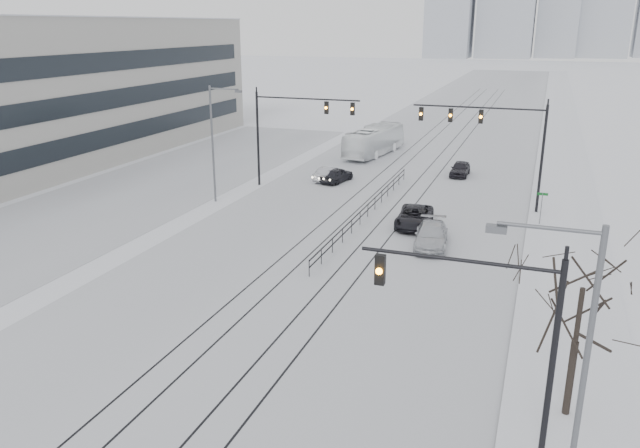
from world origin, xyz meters
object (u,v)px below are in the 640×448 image
(traffic_mast_near, at_px, (500,328))
(sedan_nb_right, at_px, (431,236))
(sedan_sb_inner, at_px, (337,175))
(bare_tree, at_px, (581,302))
(sedan_nb_front, at_px, (414,217))
(sedan_nb_far, at_px, (460,169))
(box_truck, at_px, (374,141))
(sedan_sb_outer, at_px, (329,174))

(traffic_mast_near, bearing_deg, sedan_nb_right, 105.51)
(sedan_sb_inner, height_order, sedan_nb_right, sedan_nb_right)
(bare_tree, bearing_deg, sedan_nb_front, 115.64)
(sedan_nb_far, distance_m, box_truck, 12.09)
(sedan_sb_outer, xyz_separation_m, box_truck, (0.70, 12.64, 0.87))
(traffic_mast_near, distance_m, sedan_sb_outer, 37.73)
(bare_tree, distance_m, sedan_nb_far, 37.60)
(sedan_nb_front, relative_size, box_truck, 0.45)
(traffic_mast_near, distance_m, box_truck, 48.98)
(sedan_nb_front, distance_m, sedan_nb_far, 16.41)
(sedan_nb_front, bearing_deg, sedan_nb_right, -67.64)
(sedan_nb_right, bearing_deg, sedan_sb_inner, 120.78)
(traffic_mast_near, height_order, sedan_sb_inner, traffic_mast_near)
(traffic_mast_near, bearing_deg, bare_tree, 51.24)
(bare_tree, distance_m, sedan_nb_front, 22.50)
(sedan_sb_inner, height_order, sedan_nb_front, sedan_nb_front)
(bare_tree, xyz_separation_m, sedan_nb_front, (-9.60, 19.99, -3.81))
(sedan_nb_right, bearing_deg, sedan_sb_outer, 122.22)
(traffic_mast_near, xyz_separation_m, sedan_nb_front, (-7.18, 22.99, -3.88))
(traffic_mast_near, bearing_deg, sedan_nb_far, 99.06)
(sedan_nb_front, bearing_deg, sedan_sb_outer, 129.45)
(sedan_nb_right, height_order, sedan_nb_far, sedan_nb_right)
(bare_tree, xyz_separation_m, box_truck, (-18.72, 43.08, -2.98))
(sedan_sb_inner, distance_m, box_truck, 12.90)
(sedan_sb_inner, relative_size, sedan_nb_front, 0.80)
(bare_tree, relative_size, sedan_sb_inner, 1.57)
(bare_tree, bearing_deg, sedan_nb_right, 115.53)
(sedan_nb_right, bearing_deg, sedan_nb_far, 85.55)
(sedan_sb_outer, relative_size, sedan_nb_far, 1.00)
(sedan_sb_outer, bearing_deg, sedan_sb_inner, 172.16)
(sedan_sb_outer, distance_m, sedan_nb_right, 18.40)
(box_truck, bearing_deg, sedan_sb_outer, 95.58)
(box_truck, bearing_deg, sedan_nb_right, 120.95)
(sedan_nb_front, height_order, sedan_nb_right, sedan_nb_right)
(sedan_sb_outer, distance_m, sedan_nb_front, 14.34)
(bare_tree, relative_size, sedan_sb_outer, 1.58)
(bare_tree, distance_m, box_truck, 47.07)
(bare_tree, relative_size, sedan_nb_front, 1.25)
(sedan_nb_far, bearing_deg, box_truck, 146.52)
(box_truck, bearing_deg, bare_tree, 122.22)
(sedan_sb_inner, bearing_deg, traffic_mast_near, 127.82)
(sedan_nb_right, bearing_deg, bare_tree, -71.62)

